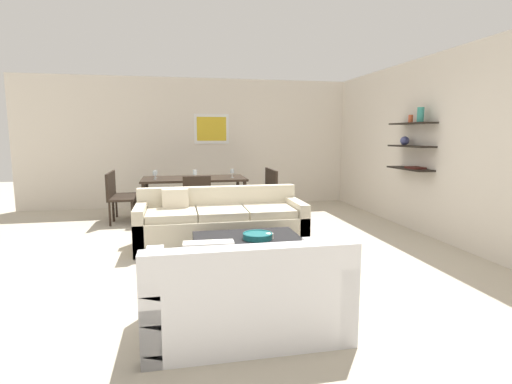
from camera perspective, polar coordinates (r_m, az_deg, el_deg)
name	(u,v)px	position (r m, az deg, el deg)	size (l,w,h in m)	color
ground_plane	(234,250)	(5.33, -3.14, -8.41)	(18.00, 18.00, 0.00)	#BCB29E
back_wall_unit	(224,143)	(8.65, -4.66, 7.10)	(8.40, 0.09, 2.70)	silver
right_wall_shelf_unit	(418,146)	(6.79, 22.27, 6.16)	(0.34, 8.20, 2.70)	silver
sofa_beige	(220,224)	(5.56, -5.16, -4.62)	(2.29, 0.90, 0.78)	beige
loveseat_white	(244,295)	(3.18, -1.73, -14.67)	(1.52, 0.90, 0.78)	white
coffee_table	(250,257)	(4.42, -0.91, -9.37)	(1.20, 1.08, 0.38)	black
decorative_bowl	(258,236)	(4.43, 0.23, -6.30)	(0.34, 0.34, 0.07)	#19666B
candle_jar	(270,236)	(4.44, 1.97, -6.35)	(0.09, 0.09, 0.06)	silver
dining_table	(194,181)	(7.30, -8.92, 1.51)	(1.86, 0.92, 0.75)	black
dining_chair_right_near	(268,191)	(7.30, 1.71, 0.21)	(0.44, 0.44, 0.88)	black
dining_chair_left_near	(116,195)	(7.19, -19.50, -0.40)	(0.44, 0.44, 0.88)	black
dining_chair_foot	(197,198)	(6.47, -8.53, -0.93)	(0.44, 0.44, 0.88)	black
dining_chair_right_far	(263,188)	(7.70, 1.01, 0.64)	(0.44, 0.44, 0.88)	black
dining_chair_left_far	(120,191)	(7.59, -19.07, 0.07)	(0.44, 0.44, 0.88)	black
wine_glass_foot	(195,173)	(6.88, -8.80, 2.76)	(0.07, 0.07, 0.18)	silver
wine_glass_left_near	(155,174)	(7.17, -14.39, 2.59)	(0.07, 0.07, 0.14)	silver
wine_glass_right_near	(232,172)	(7.23, -3.46, 2.96)	(0.06, 0.06, 0.16)	silver
wine_glass_left_far	(155,173)	(7.40, -14.31, 2.73)	(0.07, 0.07, 0.14)	silver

